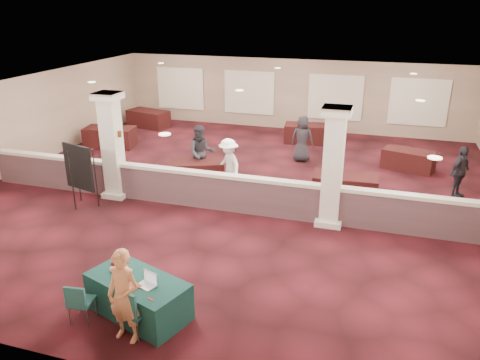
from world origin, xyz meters
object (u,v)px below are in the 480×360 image
(near_table, at_px, (138,296))
(attendee_b, at_px, (229,165))
(attendee_a, at_px, (201,153))
(far_table_front_center, at_px, (197,172))
(woman, at_px, (124,296))
(conf_chair_main, at_px, (132,308))
(far_table_back_right, at_px, (408,160))
(easel_board, at_px, (79,168))
(attendee_c, at_px, (460,172))
(far_table_back_left, at_px, (149,119))
(far_table_back_center, at_px, (307,133))
(conf_chair_side, at_px, (79,300))
(far_table_front_right, at_px, (345,187))
(far_table_front_left, at_px, (110,137))
(attendee_d, at_px, (302,139))

(near_table, bearing_deg, attendee_b, 112.11)
(attendee_b, bearing_deg, near_table, -46.74)
(attendee_a, bearing_deg, far_table_front_center, -132.90)
(woman, bearing_deg, conf_chair_main, 66.44)
(far_table_back_right, xyz_separation_m, attendee_a, (-6.64, -3.11, 0.58))
(easel_board, relative_size, attendee_b, 1.12)
(attendee_a, distance_m, attendee_c, 8.05)
(near_table, xyz_separation_m, easel_board, (-4.02, 4.00, 0.81))
(far_table_front_center, distance_m, far_table_back_left, 7.81)
(conf_chair_main, height_order, far_table_back_right, conf_chair_main)
(far_table_front_center, relative_size, far_table_back_left, 0.93)
(attendee_b, xyz_separation_m, attendee_c, (6.86, 1.50, -0.03))
(woman, bearing_deg, attendee_c, 60.69)
(far_table_back_center, bearing_deg, conf_chair_side, -98.92)
(near_table, xyz_separation_m, far_table_front_right, (3.24, 6.81, 0.00))
(conf_chair_main, xyz_separation_m, far_table_back_center, (0.94, 13.09, -0.19))
(near_table, bearing_deg, easel_board, 154.15)
(far_table_back_left, xyz_separation_m, attendee_a, (5.00, -5.78, 0.54))
(near_table, bearing_deg, far_table_front_left, 143.38)
(near_table, height_order, far_table_back_right, near_table)
(far_table_back_right, bearing_deg, far_table_back_left, 167.08)
(far_table_back_center, bearing_deg, far_table_back_right, -30.03)
(attendee_c, bearing_deg, near_table, 177.36)
(woman, relative_size, far_table_front_right, 0.93)
(far_table_front_right, bearing_deg, attendee_c, 19.98)
(conf_chair_side, distance_m, far_table_back_right, 12.35)
(far_table_front_right, relative_size, attendee_a, 1.01)
(far_table_front_left, relative_size, far_table_back_center, 1.04)
(easel_board, distance_m, far_table_back_right, 11.09)
(conf_chair_side, bearing_deg, woman, -14.72)
(near_table, height_order, far_table_back_center, far_table_back_center)
(easel_board, distance_m, far_table_back_left, 9.23)
(near_table, relative_size, far_table_back_center, 1.04)
(far_table_back_left, bearing_deg, conf_chair_side, -67.40)
(attendee_c, bearing_deg, far_table_back_center, 86.47)
(conf_chair_side, xyz_separation_m, far_table_back_center, (2.05, 13.08, -0.11))
(easel_board, distance_m, attendee_d, 8.06)
(far_table_back_left, bearing_deg, attendee_b, -46.00)
(conf_chair_main, height_order, far_table_front_center, conf_chair_main)
(woman, height_order, far_table_back_right, woman)
(conf_chair_side, distance_m, attendee_b, 7.11)
(far_table_front_left, bearing_deg, easel_board, -65.79)
(far_table_back_center, bearing_deg, easel_board, -121.35)
(attendee_d, bearing_deg, far_table_back_right, -173.58)
(conf_chair_main, bearing_deg, far_table_front_left, 137.65)
(near_table, height_order, woman, woman)
(conf_chair_side, height_order, easel_board, easel_board)
(far_table_front_left, height_order, far_table_back_left, far_table_front_left)
(far_table_front_center, bearing_deg, far_table_back_right, 26.78)
(easel_board, distance_m, attendee_b, 4.45)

